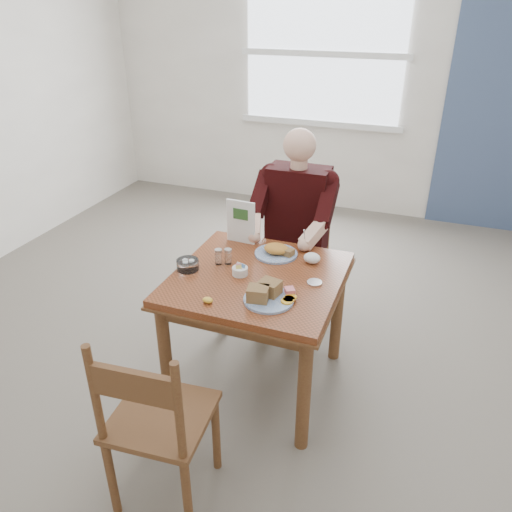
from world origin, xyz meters
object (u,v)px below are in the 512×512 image
at_px(far_plate, 277,251).
at_px(diner, 295,217).
at_px(chair_near, 157,422).
at_px(chair_far, 297,256).
at_px(near_plate, 267,294).
at_px(table, 258,292).

bearing_deg(far_plate, diner, 93.24).
bearing_deg(chair_near, diner, 85.43).
height_order(chair_far, diner, diner).
height_order(chair_far, near_plate, chair_far).
relative_size(table, chair_near, 0.97).
relative_size(table, near_plate, 3.36).
distance_m(chair_far, near_plate, 1.07).
height_order(chair_near, far_plate, chair_near).
bearing_deg(chair_far, diner, -89.99).
distance_m(table, chair_far, 0.81).
height_order(near_plate, far_plate, near_plate).
relative_size(chair_far, far_plate, 2.97).
height_order(table, chair_near, chair_near).
xyz_separation_m(diner, near_plate, (0.13, -0.93, -0.03)).
xyz_separation_m(chair_near, far_plate, (0.15, 1.17, 0.30)).
relative_size(diner, far_plate, 4.34).
distance_m(table, chair_near, 0.93).
distance_m(table, near_plate, 0.29).
distance_m(chair_near, near_plate, 0.80).
relative_size(chair_far, chair_near, 1.00).
relative_size(chair_far, diner, 0.69).
bearing_deg(chair_near, chair_far, 85.67).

